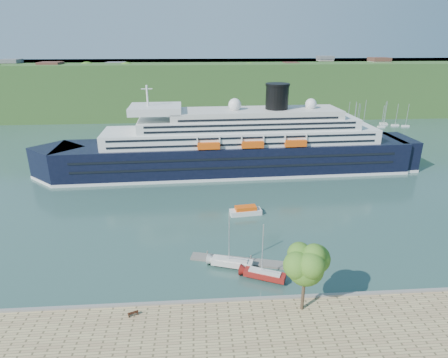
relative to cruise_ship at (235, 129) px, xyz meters
The scene contains 10 objects.
ground 56.51m from the cruise_ship, 91.90° to the right, with size 400.00×400.00×0.00m, color #2A4C44.
far_hillside 89.80m from the cruise_ship, 91.17° to the left, with size 400.00×50.00×24.00m, color #305622.
quay_coping 56.48m from the cruise_ship, 91.89° to the right, with size 220.00×0.50×0.30m, color slate.
cruise_ship is the anchor object (origin of this frame).
park_bench 61.28m from the cruise_ship, 108.17° to the right, with size 1.38×0.57×0.88m, color #4B2515, non-canonical shape.
promenade_tree 58.07m from the cruise_ship, 86.70° to the right, with size 6.38×6.38×10.56m, color #30651A, non-canonical shape.
floating_pontoon 46.21m from the cruise_ship, 94.44° to the right, with size 16.41×2.01×0.36m, color gray, non-canonical shape.
sailboat_white_near 46.91m from the cruise_ship, 96.05° to the right, with size 7.25×2.01×9.37m, color silver, non-canonical shape.
sailboat_red 50.25m from the cruise_ship, 90.27° to the right, with size 6.98×1.94×9.01m, color maroon, non-canonical shape.
tender_launch 29.12m from the cruise_ship, 90.51° to the right, with size 6.64×2.27×1.84m, color #E6500D, non-canonical shape.
Camera 1 is at (-8.08, -41.94, 34.74)m, focal length 30.00 mm.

